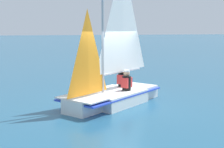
{
  "coord_description": "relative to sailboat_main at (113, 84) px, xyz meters",
  "views": [
    {
      "loc": [
        3.15,
        10.11,
        2.57
      ],
      "look_at": [
        0.0,
        0.0,
        1.05
      ],
      "focal_mm": 50.0,
      "sensor_mm": 36.0,
      "label": 1
    }
  ],
  "objects": [
    {
      "name": "sailor_helm",
      "position": [
        -0.48,
        0.05,
        -0.05
      ],
      "size": [
        0.43,
        0.42,
        1.16
      ],
      "rotation": [
        0.0,
        0.0,
        0.62
      ],
      "color": "black",
      "rests_on": "ground_plane"
    },
    {
      "name": "sailor_crew",
      "position": [
        -0.57,
        -0.68,
        -0.05
      ],
      "size": [
        0.43,
        0.42,
        1.16
      ],
      "rotation": [
        0.0,
        0.0,
        0.62
      ],
      "color": "black",
      "rests_on": "ground_plane"
    },
    {
      "name": "ground_plane",
      "position": [
        0.05,
        0.04,
        -0.68
      ],
      "size": [
        260.0,
        260.0,
        0.0
      ],
      "primitive_type": "plane",
      "color": "#235675"
    },
    {
      "name": "sailboat_main",
      "position": [
        0.0,
        0.0,
        0.0
      ],
      "size": [
        4.11,
        3.58,
        5.13
      ],
      "rotation": [
        0.0,
        0.0,
        0.62
      ],
      "color": "white",
      "rests_on": "ground_plane"
    }
  ]
}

